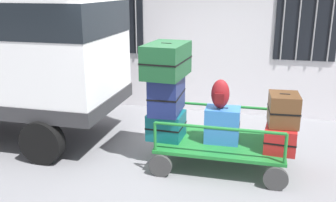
{
  "coord_description": "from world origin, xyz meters",
  "views": [
    {
      "loc": [
        1.37,
        -5.59,
        2.69
      ],
      "look_at": [
        0.01,
        -0.15,
        0.99
      ],
      "focal_mm": 40.5,
      "sensor_mm": 36.0,
      "label": 1
    }
  ],
  "objects_px": {
    "suitcase_center_bottom": "(281,136)",
    "backpack": "(220,94)",
    "luggage_cart": "(221,146)",
    "suitcase_left_bottom": "(166,125)",
    "suitcase_left_top": "(166,60)",
    "suitcase_midleft_bottom": "(222,125)",
    "suitcase_center_middle": "(284,109)",
    "suitcase_left_middle": "(167,94)"
  },
  "relations": [
    {
      "from": "suitcase_center_bottom",
      "to": "backpack",
      "type": "bearing_deg",
      "value": 179.99
    },
    {
      "from": "luggage_cart",
      "to": "suitcase_center_bottom",
      "type": "bearing_deg",
      "value": -0.38
    },
    {
      "from": "suitcase_left_bottom",
      "to": "backpack",
      "type": "relative_size",
      "value": 1.28
    },
    {
      "from": "suitcase_left_top",
      "to": "suitcase_midleft_bottom",
      "type": "relative_size",
      "value": 1.68
    },
    {
      "from": "suitcase_left_top",
      "to": "suitcase_center_middle",
      "type": "distance_m",
      "value": 1.86
    },
    {
      "from": "suitcase_left_bottom",
      "to": "suitcase_midleft_bottom",
      "type": "height_order",
      "value": "suitcase_midleft_bottom"
    },
    {
      "from": "backpack",
      "to": "suitcase_midleft_bottom",
      "type": "bearing_deg",
      "value": 40.56
    },
    {
      "from": "suitcase_left_bottom",
      "to": "backpack",
      "type": "bearing_deg",
      "value": 0.77
    },
    {
      "from": "suitcase_left_top",
      "to": "suitcase_center_middle",
      "type": "bearing_deg",
      "value": -0.94
    },
    {
      "from": "luggage_cart",
      "to": "suitcase_center_middle",
      "type": "distance_m",
      "value": 1.1
    },
    {
      "from": "suitcase_left_middle",
      "to": "suitcase_midleft_bottom",
      "type": "bearing_deg",
      "value": 0.28
    },
    {
      "from": "suitcase_center_bottom",
      "to": "backpack",
      "type": "distance_m",
      "value": 1.09
    },
    {
      "from": "luggage_cart",
      "to": "suitcase_left_top",
      "type": "distance_m",
      "value": 1.57
    },
    {
      "from": "luggage_cart",
      "to": "suitcase_midleft_bottom",
      "type": "height_order",
      "value": "suitcase_midleft_bottom"
    },
    {
      "from": "backpack",
      "to": "luggage_cart",
      "type": "bearing_deg",
      "value": 7.19
    },
    {
      "from": "luggage_cart",
      "to": "suitcase_center_middle",
      "type": "xyz_separation_m",
      "value": [
        0.87,
        -0.03,
        0.67
      ]
    },
    {
      "from": "suitcase_left_middle",
      "to": "suitcase_midleft_bottom",
      "type": "xyz_separation_m",
      "value": [
        0.87,
        0.0,
        -0.43
      ]
    },
    {
      "from": "suitcase_left_bottom",
      "to": "suitcase_left_top",
      "type": "xyz_separation_m",
      "value": [
        -0.0,
        0.02,
        1.04
      ]
    },
    {
      "from": "luggage_cart",
      "to": "suitcase_center_middle",
      "type": "bearing_deg",
      "value": -1.67
    },
    {
      "from": "suitcase_left_middle",
      "to": "suitcase_left_bottom",
      "type": "bearing_deg",
      "value": -90.0
    },
    {
      "from": "suitcase_left_bottom",
      "to": "suitcase_left_top",
      "type": "distance_m",
      "value": 1.04
    },
    {
      "from": "suitcase_left_bottom",
      "to": "suitcase_center_bottom",
      "type": "height_order",
      "value": "suitcase_left_bottom"
    },
    {
      "from": "suitcase_left_middle",
      "to": "suitcase_center_bottom",
      "type": "xyz_separation_m",
      "value": [
        1.74,
        -0.03,
        -0.52
      ]
    },
    {
      "from": "luggage_cart",
      "to": "suitcase_center_bottom",
      "type": "relative_size",
      "value": 2.68
    },
    {
      "from": "suitcase_center_middle",
      "to": "suitcase_left_top",
      "type": "bearing_deg",
      "value": 179.06
    },
    {
      "from": "luggage_cart",
      "to": "suitcase_left_bottom",
      "type": "xyz_separation_m",
      "value": [
        -0.87,
        -0.02,
        0.27
      ]
    },
    {
      "from": "suitcase_center_middle",
      "to": "backpack",
      "type": "xyz_separation_m",
      "value": [
        -0.92,
        0.02,
        0.16
      ]
    },
    {
      "from": "suitcase_midleft_bottom",
      "to": "suitcase_center_bottom",
      "type": "bearing_deg",
      "value": -2.52
    },
    {
      "from": "luggage_cart",
      "to": "suitcase_midleft_bottom",
      "type": "relative_size",
      "value": 3.59
    },
    {
      "from": "luggage_cart",
      "to": "suitcase_left_bottom",
      "type": "height_order",
      "value": "suitcase_left_bottom"
    },
    {
      "from": "suitcase_midleft_bottom",
      "to": "backpack",
      "type": "distance_m",
      "value": 0.5
    },
    {
      "from": "suitcase_left_bottom",
      "to": "suitcase_left_middle",
      "type": "xyz_separation_m",
      "value": [
        -0.0,
        0.04,
        0.5
      ]
    },
    {
      "from": "suitcase_left_bottom",
      "to": "suitcase_center_middle",
      "type": "relative_size",
      "value": 1.06
    },
    {
      "from": "luggage_cart",
      "to": "suitcase_midleft_bottom",
      "type": "distance_m",
      "value": 0.34
    },
    {
      "from": "suitcase_midleft_bottom",
      "to": "suitcase_left_bottom",
      "type": "bearing_deg",
      "value": -176.77
    },
    {
      "from": "suitcase_left_bottom",
      "to": "suitcase_center_middle",
      "type": "distance_m",
      "value": 1.79
    },
    {
      "from": "suitcase_left_middle",
      "to": "suitcase_left_top",
      "type": "relative_size",
      "value": 0.84
    },
    {
      "from": "suitcase_midleft_bottom",
      "to": "suitcase_center_middle",
      "type": "relative_size",
      "value": 1.04
    },
    {
      "from": "luggage_cart",
      "to": "suitcase_midleft_bottom",
      "type": "bearing_deg",
      "value": 90.0
    },
    {
      "from": "suitcase_left_top",
      "to": "backpack",
      "type": "height_order",
      "value": "suitcase_left_top"
    },
    {
      "from": "luggage_cart",
      "to": "suitcase_midleft_bottom",
      "type": "xyz_separation_m",
      "value": [
        0.0,
        0.03,
        0.34
      ]
    },
    {
      "from": "suitcase_left_middle",
      "to": "suitcase_center_middle",
      "type": "bearing_deg",
      "value": -1.76
    }
  ]
}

